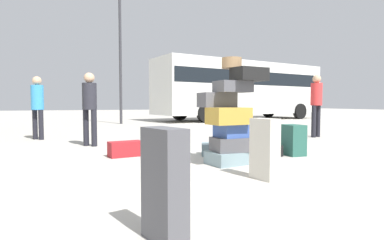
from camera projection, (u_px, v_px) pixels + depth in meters
name	position (u px, v px, depth m)	size (l,w,h in m)	color
ground_plane	(199.00, 164.00, 4.78)	(80.00, 80.00, 0.00)	#ADA89E
suitcase_tower	(232.00, 119.00, 4.74)	(0.93, 0.68, 1.61)	gray
suitcase_slate_behind_tower	(217.00, 149.00, 5.59)	(0.53, 0.44, 0.21)	gray
suitcase_black_white_trunk	(264.00, 151.00, 5.42)	(0.57, 0.36, 0.19)	black
suitcase_teal_upright_blue	(293.00, 140.00, 5.57)	(0.29, 0.40, 0.54)	#26594C
suitcase_charcoal_left_side	(164.00, 185.00, 2.09)	(0.17, 0.35, 0.76)	#4C4C51
suitcase_maroon_foreground_far	(126.00, 149.00, 5.45)	(0.57, 0.28, 0.26)	maroon
suitcase_teal_right_side	(166.00, 143.00, 6.26)	(0.78, 0.38, 0.25)	#26594C
suitcase_cream_foreground_near	(265.00, 149.00, 3.80)	(0.19, 0.33, 0.74)	beige
person_bearded_onlooker	(37.00, 102.00, 7.95)	(0.30, 0.30, 1.60)	black
person_tourist_with_camera	(90.00, 102.00, 6.72)	(0.30, 0.30, 1.58)	black
person_passerby_in_red	(316.00, 100.00, 8.51)	(0.33, 0.30, 1.69)	black
parked_bus	(242.00, 87.00, 17.63)	(10.56, 4.52, 3.15)	silver
lamp_post	(120.00, 33.00, 13.87)	(0.36, 0.36, 6.20)	#333338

